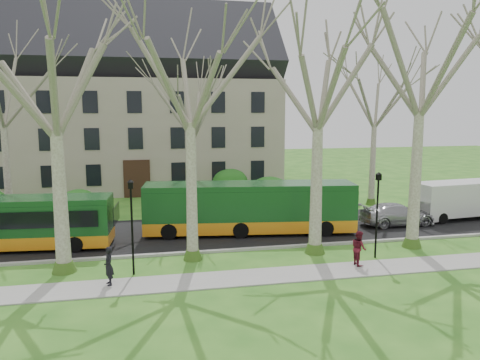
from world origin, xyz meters
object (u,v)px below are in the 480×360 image
object	(u,v)px
bus_follow	(250,207)
van_a	(456,200)
pedestrian_b	(359,248)
bus_lead	(1,223)
sedan	(397,214)
pedestrian_a	(109,266)

from	to	relation	value
bus_follow	van_a	size ratio (longest dim) A/B	2.16
van_a	pedestrian_b	distance (m)	13.01
bus_lead	bus_follow	distance (m)	13.72
pedestrian_b	sedan	bearing A→B (deg)	-41.64
pedestrian_a	bus_follow	bearing A→B (deg)	115.48
van_a	pedestrian_a	distance (m)	23.55
bus_lead	van_a	size ratio (longest dim) A/B	1.97
pedestrian_a	van_a	bearing A→B (deg)	92.33
pedestrian_a	bus_lead	bearing A→B (deg)	-154.10
bus_follow	pedestrian_a	xyz separation A→B (m)	(-7.76, -7.01, -0.73)
bus_follow	sedan	bearing A→B (deg)	6.79
bus_follow	pedestrian_a	world-z (taller)	bus_follow
bus_lead	pedestrian_a	xyz separation A→B (m)	(5.95, -6.49, -0.59)
van_a	sedan	bearing A→B (deg)	-176.77
bus_lead	sedan	world-z (taller)	bus_lead
bus_follow	pedestrian_a	distance (m)	10.48
bus_follow	sedan	size ratio (longest dim) A/B	2.59
bus_follow	sedan	xyz separation A→B (m)	(9.72, -0.11, -0.86)
van_a	pedestrian_a	xyz separation A→B (m)	(-22.27, -7.64, -0.43)
pedestrian_b	bus_follow	bearing A→B (deg)	29.20
pedestrian_a	sedan	bearing A→B (deg)	94.91
bus_lead	pedestrian_a	size ratio (longest dim) A/B	6.85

